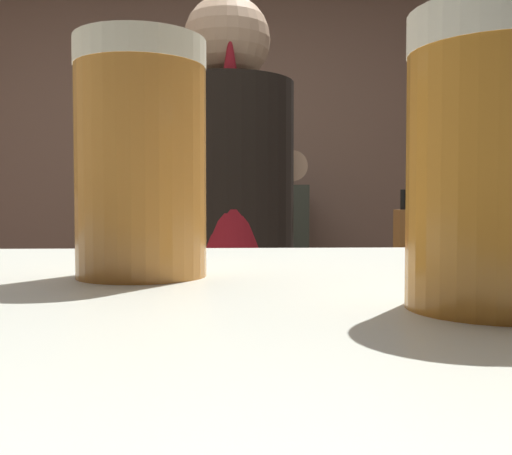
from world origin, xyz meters
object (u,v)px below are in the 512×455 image
Objects in this scene: bartender at (228,272)px; bottle_hot_sauce at (226,172)px; knife_block at (411,237)px; mixing_bowl at (111,259)px; pint_glass_far at (494,163)px; bottle_vinegar at (270,170)px; chefs_knife at (313,270)px; pint_glass_near at (141,159)px.

bartender is 1.85m from bottle_hot_sauce.
mixing_bowl is at bearing 177.13° from knife_block.
bottle_hot_sauce is (-0.13, 3.06, 0.16)m from pint_glass_far.
bottle_vinegar reaches higher than bottle_hot_sauce.
bartender is at bearing -89.65° from bottle_hot_sauce.
mixing_bowl is (-0.40, 0.53, -0.01)m from bartender.
knife_block is (0.63, 0.48, 0.06)m from bartender.
knife_block is at bearing -72.82° from bottle_vinegar.
bartender is 1.27m from pint_glass_far.
mixing_bowl is at bearing -106.90° from bottle_hot_sauce.
bottle_vinegar reaches higher than chefs_knife.
mixing_bowl is at bearing 33.07° from bartender.
pint_glass_near is 2.90m from bottle_vinegar.
chefs_knife is 1.19× the size of bottle_hot_sauce.
bartender is 1.80m from bottle_vinegar.
pint_glass_far reaches higher than knife_block.
pint_glass_near reaches higher than knife_block.
bartender reaches higher than bottle_hot_sauce.
pint_glass_far is (0.52, -1.78, 0.21)m from mixing_bowl.
pint_glass_far is 3.07m from bottle_hot_sauce.
knife_block is 1.28× the size of mixing_bowl.
pint_glass_near is (-0.33, -1.53, 0.24)m from chefs_knife.
bartender is 11.31× the size of pint_glass_near.
bottle_vinegar is at bearing 87.83° from pint_glass_far.
chefs_knife is 1.89× the size of pint_glass_far.
bottle_hot_sauce is (0.39, 1.29, 0.37)m from mixing_bowl.
chefs_knife is (0.28, 0.41, -0.04)m from bartender.
pint_glass_near is 0.69× the size of bottle_vinegar.
bottle_vinegar reaches higher than mixing_bowl.
bottle_vinegar reaches higher than pint_glass_near.
mixing_bowl is 1.08× the size of bottle_hot_sauce.
bottle_vinegar is (0.28, 2.88, 0.15)m from pint_glass_near.
knife_block is at bearing -64.56° from bottle_hot_sauce.
pint_glass_far is at bearing -87.61° from bottle_hot_sauce.
pint_glass_far is 0.63× the size of bottle_hot_sauce.
pint_glass_near is at bearing -90.11° from chefs_knife.
chefs_knife is (0.68, -0.12, -0.03)m from mixing_bowl.
pint_glass_far is 3.01m from bottle_vinegar.
pint_glass_near is at bearing 143.75° from pint_glass_far.
bottle_vinegar is 1.05× the size of bottle_hot_sauce.
knife_block is at bearing 67.05° from pint_glass_near.
mixing_bowl reaches higher than chefs_knife.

